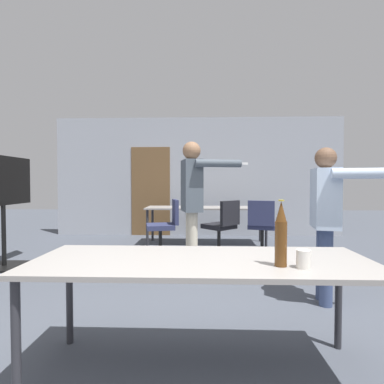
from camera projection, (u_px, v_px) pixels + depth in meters
back_wall at (197, 177)px, 6.96m from camera, size 6.61×0.12×2.73m
conference_table_near at (202, 268)px, 1.90m from camera, size 2.13×0.77×0.74m
conference_table_far at (206, 210)px, 5.97m from camera, size 2.38×0.71×0.74m
tv_screen at (3, 196)px, 4.29m from camera, size 0.44×1.30×1.61m
person_center_tall at (193, 194)px, 3.89m from camera, size 0.87×0.58×1.76m
person_right_polo at (326, 210)px, 3.02m from camera, size 0.71×0.69×1.58m
office_chair_far_right at (222, 228)px, 5.21m from camera, size 0.68×0.69×0.92m
office_chair_near_pushed at (262, 228)px, 5.18m from camera, size 0.57×0.62×0.92m
office_chair_far_left at (165, 228)px, 5.13m from camera, size 0.61×0.55×0.93m
beer_bottle at (281, 235)px, 1.73m from camera, size 0.07×0.07×0.39m
drink_cup at (303, 259)px, 1.69m from camera, size 0.08×0.08×0.10m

